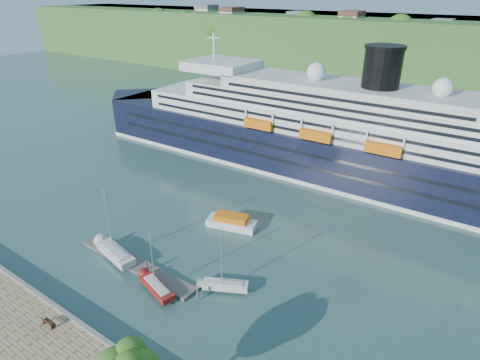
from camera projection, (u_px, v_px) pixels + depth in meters
ground at (65, 317)px, 45.60m from camera, size 400.00×400.00×0.00m
far_hillside at (410, 53)px, 147.72m from camera, size 400.00×50.00×24.00m
quay_coping at (62, 310)px, 44.96m from camera, size 220.00×0.50×0.30m
cruise_ship at (313, 108)px, 77.60m from camera, size 113.06×18.88×25.31m
park_bench at (49, 322)px, 42.95m from camera, size 1.70×0.76×1.07m
floating_pontoon at (136, 264)px, 53.89m from camera, size 20.17×3.00×0.45m
sailboat_white_near at (112, 228)px, 53.00m from camera, size 8.23×3.73×10.27m
sailboat_red at (155, 266)px, 47.36m from camera, size 6.61×3.39×8.22m
sailboat_white_far at (225, 264)px, 47.89m from camera, size 6.26×4.34×7.96m
tender_launch at (232, 221)px, 62.26m from camera, size 8.24×4.66×2.16m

